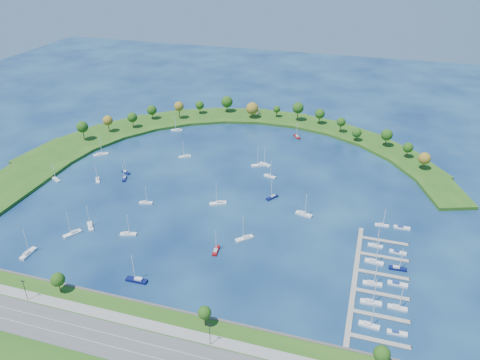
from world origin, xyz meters
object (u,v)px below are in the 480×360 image
(moored_boat_12, at_px, (177,130))
(moored_boat_20, at_px, (265,164))
(moored_boat_16, at_px, (137,280))
(docked_boat_3, at_px, (397,307))
(moored_boat_10, at_px, (270,176))
(moored_boat_18, at_px, (126,172))
(moored_boat_13, at_px, (259,165))
(docked_boat_11, at_px, (402,228))
(docked_boat_1, at_px, (397,333))
(docked_boat_8, at_px, (375,245))
(moored_boat_1, at_px, (128,234))
(docked_boat_10, at_px, (382,225))
(docked_boat_0, at_px, (369,325))
(moored_boat_15, at_px, (245,238))
(moored_boat_9, at_px, (101,154))
(docked_boat_4, at_px, (372,283))
(moored_boat_5, at_px, (146,202))
(moored_boat_3, at_px, (56,179))
(moored_boat_14, at_px, (125,178))
(moored_boat_21, at_px, (98,180))
(moored_boat_17, at_px, (185,156))
(harbor_tower, at_px, (258,111))
(moored_boat_4, at_px, (218,203))
(moored_boat_11, at_px, (304,214))
(moored_boat_8, at_px, (90,226))
(docked_boat_6, at_px, (374,261))
(docked_boat_2, at_px, (371,302))
(moored_boat_7, at_px, (28,253))
(moored_boat_0, at_px, (297,136))
(dock_system, at_px, (372,282))
(docked_boat_5, at_px, (397,284))
(moored_boat_6, at_px, (216,250))
(docked_boat_9, at_px, (398,252))

(moored_boat_12, bearing_deg, moored_boat_20, 133.64)
(moored_boat_16, relative_size, docked_boat_3, 1.23)
(moored_boat_10, relative_size, moored_boat_18, 1.10)
(moored_boat_13, relative_size, docked_boat_11, 1.71)
(docked_boat_1, distance_m, docked_boat_8, 55.55)
(moored_boat_1, xyz_separation_m, docked_boat_10, (122.23, 45.54, -0.04))
(docked_boat_11, bearing_deg, docked_boat_0, -100.28)
(moored_boat_15, relative_size, moored_boat_16, 0.96)
(moored_boat_1, height_order, docked_boat_0, moored_boat_1)
(moored_boat_9, distance_m, docked_boat_4, 200.13)
(moored_boat_1, bearing_deg, moored_boat_5, 83.69)
(moored_boat_3, bearing_deg, docked_boat_4, -165.64)
(moored_boat_14, distance_m, moored_boat_21, 16.15)
(moored_boat_17, distance_m, docked_boat_0, 174.49)
(moored_boat_3, distance_m, docked_boat_3, 207.84)
(harbor_tower, bearing_deg, docked_boat_10, -52.69)
(moored_boat_16, relative_size, docked_boat_0, 1.18)
(moored_boat_4, height_order, moored_boat_18, moored_boat_4)
(moored_boat_5, xyz_separation_m, moored_boat_11, (87.05, 13.99, 0.07))
(moored_boat_8, xyz_separation_m, docked_boat_1, (152.41, -28.66, -0.35))
(moored_boat_16, bearing_deg, moored_boat_8, -36.84)
(harbor_tower, xyz_separation_m, docked_boat_6, (100.22, -167.00, -3.43))
(docked_boat_2, bearing_deg, moored_boat_11, 120.28)
(harbor_tower, height_order, docked_boat_8, docked_boat_8)
(moored_boat_10, relative_size, moored_boat_14, 1.10)
(moored_boat_7, xyz_separation_m, docked_boat_6, (157.39, 41.32, -0.04))
(docked_boat_8, bearing_deg, moored_boat_0, 118.55)
(dock_system, distance_m, docked_boat_8, 27.47)
(moored_boat_12, height_order, moored_boat_15, moored_boat_15)
(docked_boat_11, bearing_deg, moored_boat_13, 151.17)
(moored_boat_3, relative_size, docked_boat_5, 1.30)
(moored_boat_10, height_order, docked_boat_10, moored_boat_10)
(docked_boat_1, distance_m, docked_boat_4, 27.92)
(moored_boat_16, bearing_deg, moored_boat_14, -59.09)
(moored_boat_10, distance_m, moored_boat_11, 46.22)
(moored_boat_6, xyz_separation_m, docked_boat_3, (83.35, -14.36, 0.00))
(harbor_tower, xyz_separation_m, docked_boat_1, (110.69, -208.41, -3.79))
(moored_boat_16, bearing_deg, moored_boat_6, -132.33)
(moored_boat_8, height_order, moored_boat_21, moored_boat_8)
(docked_boat_9, bearing_deg, docked_boat_2, -101.20)
(moored_boat_18, bearing_deg, docked_boat_8, 12.44)
(moored_boat_21, bearing_deg, docked_boat_1, 32.89)
(moored_boat_0, height_order, moored_boat_14, moored_boat_0)
(moored_boat_11, distance_m, docked_boat_10, 40.68)
(moored_boat_11, relative_size, moored_boat_17, 1.12)
(moored_boat_15, xyz_separation_m, docked_boat_11, (74.88, 32.72, -0.35))
(moored_boat_4, xyz_separation_m, docked_boat_9, (96.55, -17.08, -0.38))
(moored_boat_16, bearing_deg, moored_boat_15, -131.37)
(docked_boat_6, bearing_deg, moored_boat_14, 170.53)
(moored_boat_4, relative_size, moored_boat_14, 1.36)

